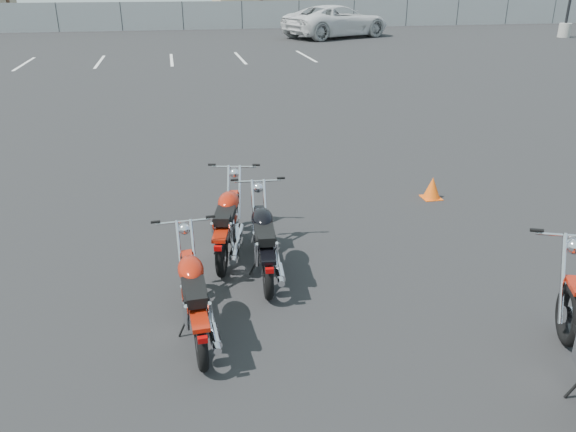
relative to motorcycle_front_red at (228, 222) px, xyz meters
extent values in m
plane|color=black|center=(0.49, -1.08, -0.42)|extent=(120.00, 120.00, 0.00)
torus|color=black|center=(0.14, 0.64, -0.15)|extent=(0.21, 0.54, 0.53)
cylinder|color=silver|center=(0.14, 0.64, -0.15)|extent=(0.12, 0.16, 0.14)
torus|color=black|center=(-0.15, -0.62, -0.15)|extent=(0.21, 0.54, 0.53)
cylinder|color=silver|center=(-0.15, -0.62, -0.15)|extent=(0.12, 0.16, 0.14)
cube|color=black|center=(-0.01, 0.01, -0.12)|extent=(0.29, 0.93, 0.05)
cube|color=silver|center=(-0.02, -0.03, -0.06)|extent=(0.32, 0.38, 0.27)
cylinder|color=silver|center=(-0.02, -0.03, 0.10)|extent=(0.22, 0.26, 0.23)
ellipsoid|color=#A11B09|center=(0.03, 0.16, 0.22)|extent=(0.38, 0.56, 0.23)
cube|color=black|center=(-0.07, -0.25, 0.20)|extent=(0.33, 0.53, 0.09)
cube|color=black|center=(-0.12, -0.47, 0.24)|extent=(0.23, 0.20, 0.11)
cube|color=#A11B09|center=(-0.15, -0.64, 0.13)|extent=(0.24, 0.40, 0.04)
cube|color=#A11B09|center=(0.14, 0.64, 0.13)|extent=(0.18, 0.32, 0.04)
cylinder|color=silver|center=(-0.02, -0.51, 0.07)|extent=(0.08, 0.17, 0.35)
cylinder|color=silver|center=(-0.22, -0.47, 0.07)|extent=(0.08, 0.17, 0.35)
cylinder|color=silver|center=(0.07, -0.28, -0.17)|extent=(0.30, 0.97, 0.11)
cylinder|color=silver|center=(0.01, -0.56, -0.15)|extent=(0.17, 0.33, 0.12)
cylinder|color=silver|center=(0.24, 0.72, 0.13)|extent=(0.12, 0.35, 0.70)
cylinder|color=silver|center=(0.08, 0.76, 0.13)|extent=(0.12, 0.35, 0.70)
sphere|color=silver|center=(0.19, 0.88, 0.36)|extent=(0.17, 0.17, 0.14)
cylinder|color=silver|center=(0.20, 0.90, 0.45)|extent=(0.61, 0.16, 0.03)
cylinder|color=black|center=(0.50, 0.81, 0.49)|extent=(0.11, 0.05, 0.03)
cylinder|color=black|center=(-0.11, 0.95, 0.49)|extent=(0.11, 0.05, 0.03)
cylinder|color=black|center=(-0.15, -0.05, -0.29)|extent=(0.14, 0.05, 0.27)
cube|color=#990505|center=(-0.21, -0.86, 0.07)|extent=(0.10, 0.07, 0.05)
torus|color=black|center=(0.41, 0.02, -0.16)|extent=(0.14, 0.53, 0.52)
cylinder|color=silver|center=(0.41, 0.02, -0.16)|extent=(0.10, 0.15, 0.14)
torus|color=black|center=(0.31, -1.24, -0.16)|extent=(0.14, 0.53, 0.52)
cylinder|color=silver|center=(0.31, -1.24, -0.16)|extent=(0.10, 0.15, 0.14)
cube|color=black|center=(0.36, -0.61, -0.12)|extent=(0.17, 0.92, 0.05)
cube|color=silver|center=(0.36, -0.65, -0.07)|extent=(0.27, 0.35, 0.26)
cylinder|color=silver|center=(0.36, -0.65, 0.09)|extent=(0.19, 0.23, 0.23)
ellipsoid|color=black|center=(0.37, -0.45, 0.21)|extent=(0.31, 0.53, 0.22)
cube|color=black|center=(0.34, -0.87, 0.19)|extent=(0.27, 0.50, 0.09)
cube|color=black|center=(0.32, -1.08, 0.23)|extent=(0.20, 0.17, 0.10)
cube|color=black|center=(0.30, -1.25, 0.12)|extent=(0.19, 0.38, 0.04)
cube|color=black|center=(0.41, 0.02, 0.12)|extent=(0.14, 0.31, 0.03)
cylinder|color=silver|center=(0.42, -1.11, 0.06)|extent=(0.06, 0.16, 0.34)
cylinder|color=silver|center=(0.21, -1.10, 0.06)|extent=(0.06, 0.16, 0.34)
cylinder|color=silver|center=(0.48, -0.88, -0.18)|extent=(0.16, 0.96, 0.11)
cylinder|color=silver|center=(0.45, -1.16, -0.16)|extent=(0.13, 0.32, 0.12)
cylinder|color=silver|center=(0.50, 0.12, 0.12)|extent=(0.07, 0.35, 0.69)
cylinder|color=silver|center=(0.35, 0.14, 0.12)|extent=(0.07, 0.35, 0.69)
sphere|color=silver|center=(0.44, 0.27, 0.35)|extent=(0.15, 0.15, 0.14)
cylinder|color=silver|center=(0.44, 0.28, 0.43)|extent=(0.61, 0.08, 0.03)
cylinder|color=black|center=(0.74, 0.24, 0.47)|extent=(0.11, 0.04, 0.03)
cylinder|color=black|center=(0.13, 0.29, 0.47)|extent=(0.11, 0.04, 0.03)
cylinder|color=black|center=(0.23, -0.68, -0.29)|extent=(0.14, 0.03, 0.26)
cube|color=#990505|center=(0.28, -1.48, 0.06)|extent=(0.09, 0.06, 0.05)
torus|color=black|center=(-0.56, -1.08, -0.16)|extent=(0.12, 0.52, 0.51)
cylinder|color=silver|center=(-0.56, -1.08, -0.16)|extent=(0.09, 0.14, 0.14)
torus|color=black|center=(-0.50, -2.32, -0.16)|extent=(0.12, 0.52, 0.51)
cylinder|color=silver|center=(-0.50, -2.32, -0.16)|extent=(0.09, 0.14, 0.14)
cube|color=black|center=(-0.53, -1.70, -0.13)|extent=(0.13, 0.90, 0.05)
cube|color=silver|center=(-0.52, -1.74, -0.08)|extent=(0.25, 0.34, 0.26)
cylinder|color=silver|center=(-0.52, -1.74, 0.08)|extent=(0.18, 0.22, 0.23)
ellipsoid|color=#A11B09|center=(-0.53, -1.55, 0.20)|extent=(0.28, 0.51, 0.22)
cube|color=black|center=(-0.51, -1.96, 0.18)|extent=(0.24, 0.48, 0.09)
cube|color=black|center=(-0.50, -2.17, 0.21)|extent=(0.20, 0.16, 0.10)
cube|color=#A11B09|center=(-0.50, -2.34, 0.11)|extent=(0.17, 0.37, 0.04)
cube|color=#A11B09|center=(-0.56, -1.08, 0.11)|extent=(0.12, 0.30, 0.03)
cylinder|color=silver|center=(-0.40, -2.19, 0.05)|extent=(0.05, 0.16, 0.34)
cylinder|color=silver|center=(-0.61, -2.20, 0.05)|extent=(0.05, 0.16, 0.34)
cylinder|color=silver|center=(-0.38, -1.95, -0.18)|extent=(0.12, 0.95, 0.11)
cylinder|color=silver|center=(-0.36, -2.22, -0.16)|extent=(0.12, 0.31, 0.11)
cylinder|color=silver|center=(-0.48, -0.98, 0.11)|extent=(0.05, 0.34, 0.67)
cylinder|color=silver|center=(-0.64, -0.98, 0.11)|extent=(0.05, 0.34, 0.67)
sphere|color=silver|center=(-0.57, -0.84, 0.33)|extent=(0.14, 0.14, 0.14)
cylinder|color=silver|center=(-0.57, -0.83, 0.42)|extent=(0.60, 0.05, 0.03)
cylinder|color=black|center=(-0.27, -0.83, 0.45)|extent=(0.10, 0.04, 0.03)
cylinder|color=black|center=(-0.87, -0.86, 0.45)|extent=(0.10, 0.04, 0.03)
cylinder|color=black|center=(-0.64, -1.79, -0.29)|extent=(0.14, 0.03, 0.26)
cube|color=#990505|center=(-0.49, -2.56, 0.05)|extent=(0.09, 0.06, 0.05)
torus|color=black|center=(3.04, -2.64, -0.11)|extent=(0.33, 0.62, 0.62)
cylinder|color=silver|center=(3.04, -2.64, -0.11)|extent=(0.16, 0.19, 0.17)
cylinder|color=silver|center=(3.00, -2.49, 0.22)|extent=(0.19, 0.40, 0.82)
sphere|color=silver|center=(3.14, -2.37, 0.49)|extent=(0.21, 0.21, 0.17)
cylinder|color=silver|center=(3.15, -2.35, 0.59)|extent=(0.69, 0.29, 0.03)
cylinder|color=black|center=(2.81, -2.24, 0.64)|extent=(0.13, 0.08, 0.04)
cone|color=#FF5A0D|center=(3.43, 1.28, -0.24)|extent=(0.28, 0.28, 0.34)
cube|color=#FF5A0D|center=(3.43, 1.28, -0.41)|extent=(0.30, 0.30, 0.01)
cylinder|color=#999790|center=(22.47, 24.24, -0.02)|extent=(0.70, 0.70, 0.80)
cube|color=gray|center=(0.49, 33.92, 0.48)|extent=(80.00, 0.04, 1.80)
cylinder|color=black|center=(-7.51, 33.92, 0.48)|extent=(0.06, 0.06, 1.80)
cylinder|color=black|center=(-3.51, 33.92, 0.48)|extent=(0.06, 0.06, 1.80)
cylinder|color=black|center=(0.49, 33.92, 0.48)|extent=(0.06, 0.06, 1.80)
cylinder|color=black|center=(4.49, 33.92, 0.48)|extent=(0.06, 0.06, 1.80)
cylinder|color=black|center=(8.49, 33.92, 0.48)|extent=(0.06, 0.06, 1.80)
cylinder|color=black|center=(12.49, 33.92, 0.48)|extent=(0.06, 0.06, 1.80)
cylinder|color=black|center=(16.49, 33.92, 0.48)|extent=(0.06, 0.06, 1.80)
cylinder|color=black|center=(20.49, 33.92, 0.48)|extent=(0.06, 0.06, 1.80)
cylinder|color=black|center=(24.49, 33.92, 0.48)|extent=(0.06, 0.06, 1.80)
cylinder|color=black|center=(28.49, 33.92, 0.48)|extent=(0.06, 0.06, 1.80)
cube|color=silver|center=(-6.51, 18.92, -0.42)|extent=(0.12, 4.00, 0.01)
cube|color=silver|center=(-3.51, 18.92, -0.42)|extent=(0.12, 4.00, 0.01)
cube|color=silver|center=(-0.51, 18.92, -0.42)|extent=(0.12, 4.00, 0.01)
cube|color=silver|center=(2.49, 18.92, -0.42)|extent=(0.12, 4.00, 0.01)
cube|color=silver|center=(5.49, 18.92, -0.42)|extent=(0.12, 4.00, 0.01)
imported|color=silver|center=(9.21, 26.91, 1.01)|extent=(5.84, 8.12, 2.87)
camera|label=1|loc=(-0.57, -6.62, 2.91)|focal=35.00mm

